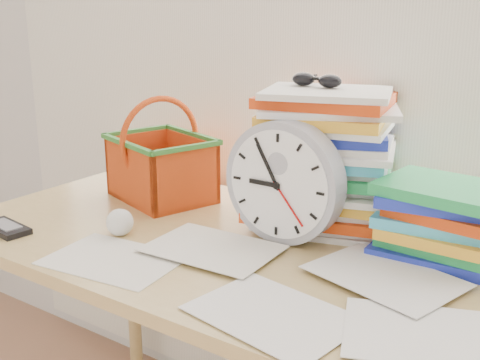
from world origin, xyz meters
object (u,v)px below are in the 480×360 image
Objects in this scene: book_stack at (443,222)px; basket at (161,150)px; paper_stack at (326,159)px; clock at (284,182)px; desk at (238,274)px; calculator at (6,228)px.

basket is at bearing -178.29° from book_stack.
clock is (-0.03, -0.15, -0.03)m from paper_stack.
clock is 0.35m from book_stack.
clock reaches higher than desk.
book_stack is at bearing 23.76° from desk.
desk is 5.02× the size of basket.
paper_stack is 2.43× the size of calculator.
calculator is (-0.61, -0.47, -0.16)m from paper_stack.
desk is 5.01× the size of clock.
basket reaches higher than book_stack.
book_stack reaches higher than calculator.
calculator is (-0.14, -0.40, -0.13)m from basket.
clock reaches higher than book_stack.
calculator is (-0.58, -0.32, -0.13)m from clock.
clock reaches higher than calculator.
clock is at bearing 45.42° from desk.
basket is at bearing 78.42° from calculator.
desk is at bearing 33.90° from calculator.
basket is at bearing -171.86° from paper_stack.
calculator is (-0.50, -0.25, 0.08)m from desk.
paper_stack is (0.10, 0.22, 0.24)m from desk.
book_stack is at bearing -8.36° from paper_stack.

